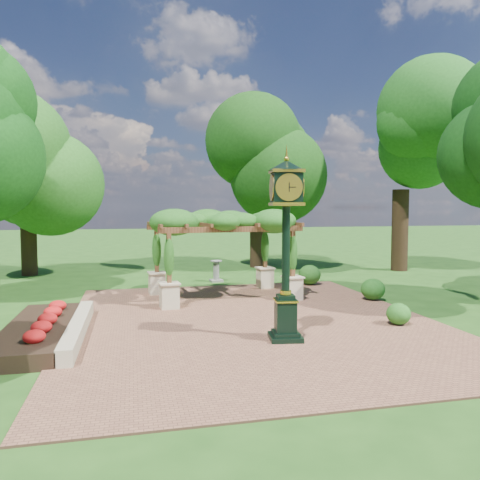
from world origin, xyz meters
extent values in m
plane|color=#1E4714|center=(0.00, 0.00, 0.00)|extent=(120.00, 120.00, 0.00)
cube|color=brown|center=(0.00, 1.00, 0.02)|extent=(10.00, 12.00, 0.04)
cube|color=#C6B793|center=(-4.60, 0.50, 0.20)|extent=(0.35, 5.00, 0.40)
cube|color=red|center=(-5.50, 0.50, 0.18)|extent=(1.50, 5.00, 0.36)
cube|color=black|center=(0.30, -1.05, 0.10)|extent=(0.87, 0.87, 0.11)
cube|color=black|center=(0.30, -1.05, 0.61)|extent=(0.54, 0.54, 0.86)
cube|color=gold|center=(0.30, -1.05, 0.99)|extent=(0.61, 0.61, 0.04)
cylinder|color=black|center=(0.30, -1.05, 2.23)|extent=(0.22, 0.22, 2.19)
cube|color=black|center=(0.30, -1.05, 3.67)|extent=(0.76, 0.76, 0.67)
cylinder|color=white|center=(0.25, -1.39, 3.67)|extent=(0.57, 0.11, 0.57)
cone|color=black|center=(0.30, -1.05, 4.19)|extent=(0.97, 0.97, 0.24)
sphere|color=gold|center=(0.30, -1.05, 4.33)|extent=(0.13, 0.13, 0.13)
cube|color=beige|center=(-2.14, 3.12, 0.42)|extent=(0.61, 0.61, 0.77)
cube|color=brown|center=(-2.14, 3.12, 1.64)|extent=(0.15, 0.15, 1.57)
cube|color=beige|center=(2.10, 3.55, 0.42)|extent=(0.61, 0.61, 0.77)
cube|color=brown|center=(2.10, 3.55, 1.64)|extent=(0.15, 0.15, 1.57)
cube|color=beige|center=(-2.39, 5.67, 0.42)|extent=(0.61, 0.61, 0.77)
cube|color=brown|center=(-2.39, 5.67, 1.64)|extent=(0.15, 0.15, 1.57)
cube|color=beige|center=(1.84, 6.09, 0.42)|extent=(0.61, 0.61, 0.77)
cube|color=brown|center=(1.84, 6.09, 1.64)|extent=(0.15, 0.15, 1.57)
cube|color=brown|center=(-0.02, 3.34, 2.49)|extent=(4.92, 0.61, 0.19)
cube|color=brown|center=(-0.28, 5.88, 2.49)|extent=(4.92, 0.61, 0.19)
ellipsoid|color=#215618|center=(-0.15, 4.61, 2.72)|extent=(5.22, 3.54, 0.85)
cube|color=gray|center=(0.26, 8.22, 0.05)|extent=(0.56, 0.56, 0.09)
cylinder|color=gray|center=(0.26, 8.22, 0.46)|extent=(0.28, 0.28, 0.84)
cylinder|color=gray|center=(0.26, 8.22, 0.90)|extent=(0.53, 0.53, 0.05)
ellipsoid|color=#24601B|center=(3.75, -0.36, 0.33)|extent=(0.80, 0.80, 0.58)
ellipsoid|color=#1E5417|center=(4.77, 2.89, 0.41)|extent=(1.05, 1.05, 0.73)
ellipsoid|color=#235819|center=(3.82, 6.35, 0.44)|extent=(1.17, 1.17, 0.81)
cylinder|color=#322213|center=(-8.01, 12.07, 1.53)|extent=(0.72, 0.72, 3.05)
ellipsoid|color=#235919|center=(-8.01, 12.07, 5.47)|extent=(4.96, 4.96, 4.82)
cylinder|color=#332214|center=(3.26, 12.65, 1.61)|extent=(0.73, 0.73, 3.23)
ellipsoid|color=#13390E|center=(3.26, 12.65, 5.78)|extent=(4.87, 4.87, 5.10)
cylinder|color=#312013|center=(9.99, 9.69, 2.05)|extent=(0.82, 0.82, 4.11)
ellipsoid|color=#1B5317|center=(9.99, 9.69, 7.35)|extent=(4.77, 4.77, 6.48)
camera|label=1|loc=(-3.24, -11.54, 3.21)|focal=35.00mm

